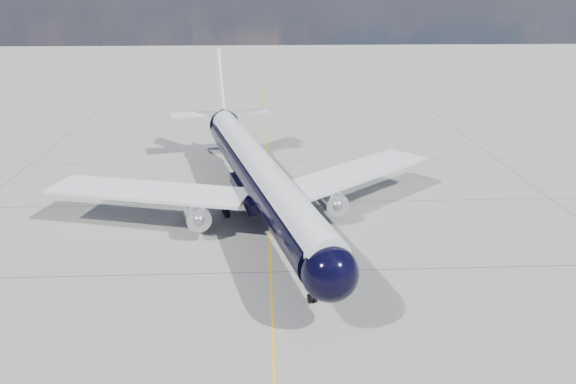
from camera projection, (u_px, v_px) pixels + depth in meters
name	position (u px, v px, depth m)	size (l,w,h in m)	color
ground	(268.00, 187.00, 63.03)	(320.00, 320.00, 0.00)	gray
taxiway_centerline	(268.00, 203.00, 58.34)	(0.16, 160.00, 0.01)	#FFB00D
main_airliner	(257.00, 171.00, 54.45)	(38.63, 47.73, 13.94)	black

